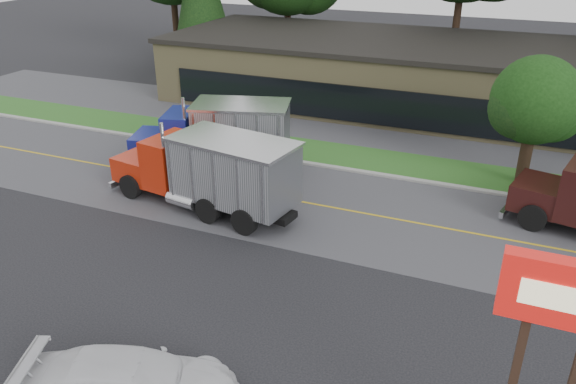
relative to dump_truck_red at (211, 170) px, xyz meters
name	(u,v)px	position (x,y,z in m)	size (l,w,h in m)	color
ground	(166,313)	(2.24, -7.00, -1.81)	(140.00, 140.00, 0.00)	#2F2F33
road	(279,198)	(2.24, 2.00, -1.81)	(60.00, 8.00, 0.02)	#5B5B61
center_line	(279,198)	(2.24, 2.00, -1.81)	(60.00, 0.12, 0.01)	gold
curb	(311,165)	(2.24, 6.20, -1.81)	(60.00, 0.30, 0.12)	#9E9E99
grass_verge	(323,153)	(2.24, 8.00, -1.81)	(60.00, 3.40, 0.03)	#266121
far_parking	(350,126)	(2.24, 13.00, -1.81)	(60.00, 7.00, 0.02)	#5B5B61
strip_mall	(406,75)	(4.24, 19.00, 0.19)	(32.00, 12.00, 4.00)	#9A8C5E
tree_verge	(537,104)	(12.31, 8.05, 2.04)	(4.24, 3.99, 6.05)	#382619
dump_truck_red	(211,170)	(0.00, 0.00, 0.00)	(9.07, 3.90, 3.36)	black
dump_truck_blue	(220,133)	(-1.88, 4.20, 0.00)	(8.21, 4.57, 3.36)	black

